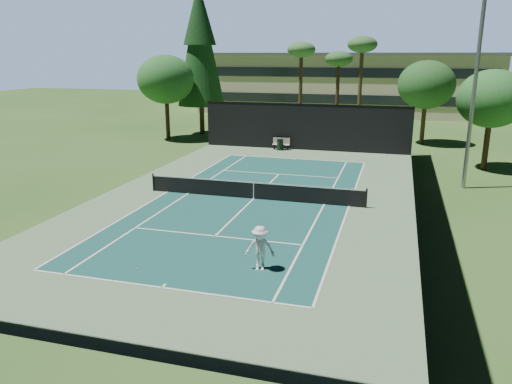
# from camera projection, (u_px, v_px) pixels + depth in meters

# --- Properties ---
(ground) EXTENTS (160.00, 160.00, 0.00)m
(ground) POSITION_uv_depth(u_px,v_px,m) (254.00, 199.00, 28.98)
(ground) COLOR #325A21
(ground) RESTS_ON ground
(apron_slab) EXTENTS (18.00, 32.00, 0.01)m
(apron_slab) POSITION_uv_depth(u_px,v_px,m) (254.00, 199.00, 28.98)
(apron_slab) COLOR #63855D
(apron_slab) RESTS_ON ground
(court_surface) EXTENTS (10.97, 23.77, 0.01)m
(court_surface) POSITION_uv_depth(u_px,v_px,m) (254.00, 199.00, 28.98)
(court_surface) COLOR #19514A
(court_surface) RESTS_ON ground
(court_lines) EXTENTS (11.07, 23.87, 0.01)m
(court_lines) POSITION_uv_depth(u_px,v_px,m) (254.00, 199.00, 28.97)
(court_lines) COLOR white
(court_lines) RESTS_ON ground
(tennis_net) EXTENTS (12.90, 0.10, 1.10)m
(tennis_net) POSITION_uv_depth(u_px,v_px,m) (254.00, 190.00, 28.83)
(tennis_net) COLOR black
(tennis_net) RESTS_ON ground
(fence) EXTENTS (18.04, 32.05, 4.03)m
(fence) POSITION_uv_depth(u_px,v_px,m) (254.00, 165.00, 28.50)
(fence) COLOR black
(fence) RESTS_ON ground
(player) EXTENTS (1.23, 0.80, 1.80)m
(player) POSITION_uv_depth(u_px,v_px,m) (260.00, 248.00, 19.24)
(player) COLOR white
(player) RESTS_ON ground
(tennis_ball_a) EXTENTS (0.07, 0.07, 0.07)m
(tennis_ball_a) POSITION_uv_depth(u_px,v_px,m) (137.00, 269.00, 19.48)
(tennis_ball_a) COLOR #CBDD32
(tennis_ball_a) RESTS_ON ground
(tennis_ball_b) EXTENTS (0.07, 0.07, 0.07)m
(tennis_ball_b) POSITION_uv_depth(u_px,v_px,m) (237.00, 181.00, 32.93)
(tennis_ball_b) COLOR #DCEB35
(tennis_ball_b) RESTS_ON ground
(tennis_ball_c) EXTENTS (0.06, 0.06, 0.06)m
(tennis_ball_c) POSITION_uv_depth(u_px,v_px,m) (318.00, 190.00, 30.67)
(tennis_ball_c) COLOR #CCED36
(tennis_ball_c) RESTS_ON ground
(tennis_ball_d) EXTENTS (0.06, 0.06, 0.06)m
(tennis_ball_d) POSITION_uv_depth(u_px,v_px,m) (185.00, 179.00, 33.58)
(tennis_ball_d) COLOR #B8D630
(tennis_ball_d) RESTS_ON ground
(park_bench) EXTENTS (1.50, 0.45, 1.02)m
(park_bench) POSITION_uv_depth(u_px,v_px,m) (281.00, 143.00, 43.84)
(park_bench) COLOR beige
(park_bench) RESTS_ON ground
(trash_bin) EXTENTS (0.56, 0.56, 0.95)m
(trash_bin) POSITION_uv_depth(u_px,v_px,m) (280.00, 145.00, 43.55)
(trash_bin) COLOR black
(trash_bin) RESTS_ON ground
(pine_tree) EXTENTS (4.80, 4.80, 15.00)m
(pine_tree) POSITION_uv_depth(u_px,v_px,m) (200.00, 39.00, 49.98)
(pine_tree) COLOR #49351F
(pine_tree) RESTS_ON ground
(palm_a) EXTENTS (2.80, 2.80, 9.32)m
(palm_a) POSITION_uv_depth(u_px,v_px,m) (301.00, 53.00, 49.56)
(palm_a) COLOR #472F1E
(palm_a) RESTS_ON ground
(palm_b) EXTENTS (2.80, 2.80, 8.42)m
(palm_b) POSITION_uv_depth(u_px,v_px,m) (339.00, 62.00, 50.71)
(palm_b) COLOR #40271B
(palm_b) RESTS_ON ground
(palm_c) EXTENTS (2.80, 2.80, 9.77)m
(palm_c) POSITION_uv_depth(u_px,v_px,m) (362.00, 49.00, 46.94)
(palm_c) COLOR #4D3521
(palm_c) RESTS_ON ground
(decid_tree_a) EXTENTS (5.12, 5.12, 7.62)m
(decid_tree_a) POSITION_uv_depth(u_px,v_px,m) (426.00, 85.00, 45.28)
(decid_tree_a) COLOR #4F3622
(decid_tree_a) RESTS_ON ground
(decid_tree_b) EXTENTS (4.80, 4.80, 7.14)m
(decid_tree_b) POSITION_uv_depth(u_px,v_px,m) (492.00, 99.00, 35.04)
(decid_tree_b) COLOR #4D3221
(decid_tree_b) RESTS_ON ground
(decid_tree_c) EXTENTS (5.44, 5.44, 8.09)m
(decid_tree_c) POSITION_uv_depth(u_px,v_px,m) (166.00, 80.00, 47.81)
(decid_tree_c) COLOR #462C1E
(decid_tree_c) RESTS_ON ground
(campus_building) EXTENTS (40.50, 12.50, 8.30)m
(campus_building) POSITION_uv_depth(u_px,v_px,m) (344.00, 83.00, 70.46)
(campus_building) COLOR beige
(campus_building) RESTS_ON ground
(light_pole) EXTENTS (0.90, 0.25, 12.22)m
(light_pole) POSITION_uv_depth(u_px,v_px,m) (475.00, 83.00, 29.64)
(light_pole) COLOR #96999E
(light_pole) RESTS_ON ground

